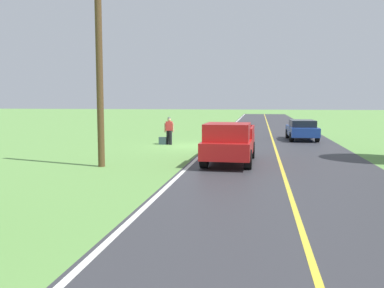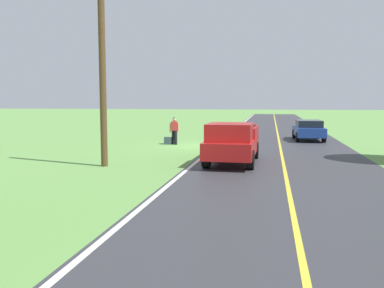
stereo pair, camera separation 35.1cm
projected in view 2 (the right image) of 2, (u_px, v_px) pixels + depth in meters
ground_plane at (196, 146)px, 25.54m from camera, size 200.00×200.00×0.00m
road_surface at (280, 148)px, 24.62m from camera, size 8.08×120.00×0.00m
lane_edge_line at (215, 146)px, 25.33m from camera, size 0.16×117.60×0.00m
lane_centre_line at (280, 148)px, 24.62m from camera, size 0.14×117.60×0.00m
hitchhiker_walking at (175, 129)px, 26.32m from camera, size 0.62×0.51×1.75m
suitcase_carried at (168, 141)px, 26.39m from camera, size 0.47×0.21×0.47m
pickup_truck_passing at (232, 142)px, 18.37m from camera, size 2.19×5.44×1.82m
sedan_near_oncoming at (309, 129)px, 29.08m from camera, size 2.04×4.46×1.41m
utility_pole_roadside at (102, 63)px, 17.28m from camera, size 0.28×0.28×8.64m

